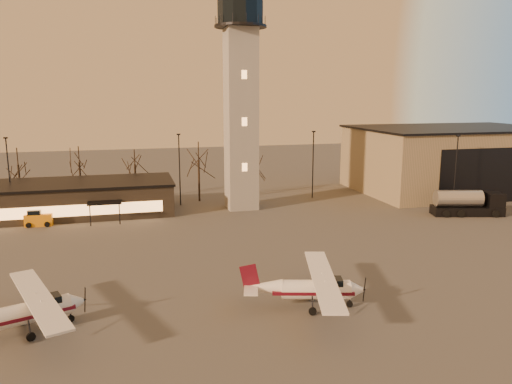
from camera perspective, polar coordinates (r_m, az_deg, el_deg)
ground at (r=41.95m, az=7.77°, el=-10.81°), size 220.00×220.00×0.00m
control_tower at (r=67.56m, az=-1.74°, el=11.79°), size 6.80×6.80×32.60m
hangar at (r=87.18m, az=21.45°, el=3.54°), size 30.60×20.60×10.30m
terminal at (r=69.50m, az=-20.02°, el=-0.66°), size 25.40×12.20×4.30m
light_poles at (r=69.41m, az=-1.47°, el=2.74°), size 58.50×12.25×10.14m
tree_row at (r=75.65m, az=-13.47°, el=3.54°), size 37.20×9.20×8.80m
cessna_front at (r=37.96m, az=7.03°, el=-11.33°), size 9.83×12.22×3.38m
cessna_rear at (r=37.33m, az=-24.11°, el=-12.70°), size 9.75×11.90×3.34m
fuel_truck at (r=70.61m, az=22.98°, el=-1.39°), size 9.32×4.72×3.33m
service_cart at (r=65.47m, az=-23.58°, el=-2.89°), size 3.21×2.16×1.97m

